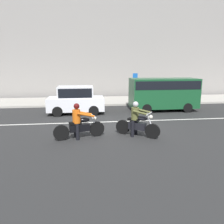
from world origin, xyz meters
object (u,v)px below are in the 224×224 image
object	(u,v)px
parked_van_forest_green	(163,92)
pedestrian_bystander	(165,88)
motorcycle_with_rider_olive	(137,122)
street_sign_post	(135,83)
motorcycle_with_rider_orange_stripe	(79,124)
parked_hatchback_white	(76,100)

from	to	relation	value
parked_van_forest_green	pedestrian_bystander	bearing A→B (deg)	68.12
motorcycle_with_rider_olive	pedestrian_bystander	xyz separation A→B (m)	(4.96, 9.89, 0.50)
motorcycle_with_rider_olive	street_sign_post	bearing A→B (deg)	77.72
motorcycle_with_rider_orange_stripe	parked_hatchback_white	xyz separation A→B (m)	(-0.32, 5.12, 0.29)
pedestrian_bystander	motorcycle_with_rider_olive	bearing A→B (deg)	-116.61
parked_hatchback_white	street_sign_post	distance (m)	7.24
motorcycle_with_rider_olive	parked_hatchback_white	size ratio (longest dim) A/B	0.49
parked_hatchback_white	pedestrian_bystander	bearing A→B (deg)	31.25
motorcycle_with_rider_orange_stripe	parked_hatchback_white	size ratio (longest dim) A/B	0.61
parked_hatchback_white	street_sign_post	xyz separation A→B (m)	(5.11, 5.08, 0.62)
parked_hatchback_white	motorcycle_with_rider_olive	bearing A→B (deg)	-60.62
motorcycle_with_rider_olive	parked_hatchback_white	world-z (taller)	parked_hatchback_white
motorcycle_with_rider_orange_stripe	parked_van_forest_green	distance (m)	7.91
parked_van_forest_green	street_sign_post	size ratio (longest dim) A/B	1.98
street_sign_post	parked_hatchback_white	bearing A→B (deg)	-135.17
parked_van_forest_green	pedestrian_bystander	xyz separation A→B (m)	(1.79, 4.47, -0.15)
motorcycle_with_rider_olive	pedestrian_bystander	distance (m)	11.08
motorcycle_with_rider_orange_stripe	motorcycle_with_rider_olive	distance (m)	2.57
motorcycle_with_rider_orange_stripe	pedestrian_bystander	distance (m)	12.43
parked_van_forest_green	motorcycle_with_rider_orange_stripe	bearing A→B (deg)	-136.61
parked_van_forest_green	parked_hatchback_white	world-z (taller)	parked_van_forest_green
pedestrian_bystander	street_sign_post	bearing A→B (deg)	173.28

